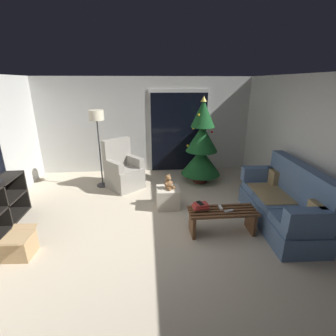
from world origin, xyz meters
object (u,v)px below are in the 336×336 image
Objects in this scene: cell_phone at (200,203)px; couch at (284,204)px; remote_silver at (229,211)px; floor_lamp at (97,123)px; ottoman at (168,198)px; teddy_bear_chestnut at (168,183)px; remote_white at (220,207)px; book_stack at (201,207)px; cardboard_box_open_near_shelf at (19,246)px; christmas_tree at (202,146)px; coffee_table at (222,218)px; armchair at (123,171)px.

couch is at bearing -14.36° from cell_phone.
floor_lamp reaches higher than remote_silver.
floor_lamp is at bearing 115.14° from cell_phone.
cell_phone is at bearing -63.76° from ottoman.
remote_white is at bearing -48.31° from teddy_bear_chestnut.
book_stack is 1.00m from teddy_bear_chestnut.
ottoman is at bearing 24.58° from remote_silver.
couch reaches higher than ottoman.
book_stack is 3.03m from floor_lamp.
floor_lamp reaches higher than cardboard_box_open_near_shelf.
cardboard_box_open_near_shelf is at bearing -141.35° from christmas_tree.
book_stack is at bearing -70.00° from cell_phone.
armchair is (-1.76, 2.02, 0.13)m from coffee_table.
floor_lamp reaches higher than couch.
couch is 2.09m from ottoman.
remote_silver is 1.33m from teddy_bear_chestnut.
armchair is (-1.87, -0.17, -0.51)m from christmas_tree.
cardboard_box_open_near_shelf is (-0.76, -2.48, -1.34)m from floor_lamp.
remote_white is 3.25m from floor_lamp.
remote_white is (-0.10, 0.13, 0.00)m from remote_silver.
ottoman is 2.57m from cardboard_box_open_near_shelf.
christmas_tree is (0.13, 2.12, 0.49)m from remote_white.
coffee_table is 0.44m from cell_phone.
remote_silver is 3.14m from cardboard_box_open_near_shelf.
remote_silver is 0.08× the size of christmas_tree.
armchair is at bearing 130.95° from coffee_table.
floor_lamp is 2.92m from cardboard_box_open_near_shelf.
floor_lamp reaches higher than ottoman.
cell_phone is 2.21m from christmas_tree.
book_stack is at bearing 171.21° from coffee_table.
coffee_table reaches higher than ottoman.
remote_white is (-1.13, -0.07, 0.02)m from couch.
coffee_table is 3.93× the size of book_stack.
remote_silver is 2.77m from armchair.
christmas_tree reaches higher than remote_silver.
cardboard_box_open_near_shelf is at bearing 78.31° from remote_silver.
ottoman is (-0.45, 0.90, -0.26)m from book_stack.
remote_white is 1.20m from ottoman.
ottoman is at bearing -126.52° from christmas_tree.
ottoman is at bearing 129.91° from coffee_table.
armchair is 3.96× the size of teddy_bear_chestnut.
christmas_tree is (0.47, 2.14, 0.45)m from book_stack.
coffee_table is 3.05m from cardboard_box_open_near_shelf.
cardboard_box_open_near_shelf is at bearing -173.59° from couch.
teddy_bear_chestnut is (1.48, -1.21, -0.99)m from floor_lamp.
ottoman is (1.47, -1.20, -1.31)m from floor_lamp.
floor_lamp is at bearing 139.49° from remote_white.
floor_lamp is at bearing 140.85° from ottoman.
book_stack is 0.98× the size of teddy_bear_chestnut.
christmas_tree is at bearing 5.16° from armchair.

